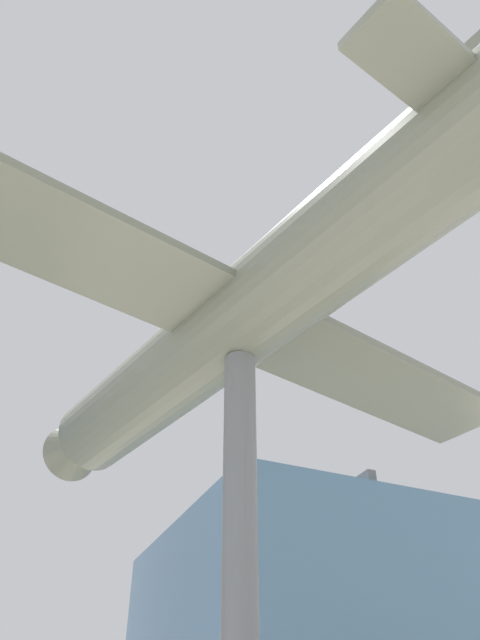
# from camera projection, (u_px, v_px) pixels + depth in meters

# --- Properties ---
(support_pylon_central) EXTENTS (0.59, 0.59, 7.92)m
(support_pylon_central) POSITION_uv_depth(u_px,v_px,m) (240.00, 572.00, 9.71)
(support_pylon_central) COLOR slate
(support_pylon_central) RESTS_ON ground_plane
(suspended_airplane) EXTENTS (15.54, 14.97, 2.83)m
(suspended_airplane) POSITION_uv_depth(u_px,v_px,m) (230.00, 327.00, 12.86)
(suspended_airplane) COLOR slate
(suspended_airplane) RESTS_ON support_pylon_central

